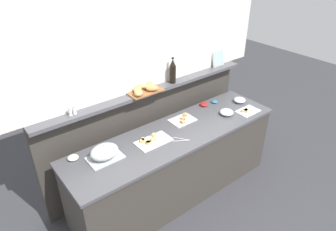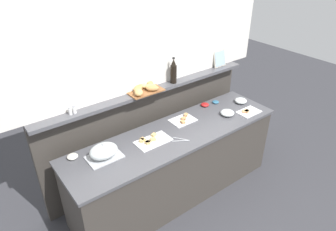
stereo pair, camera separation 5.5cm
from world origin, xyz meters
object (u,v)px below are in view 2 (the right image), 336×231
object	(u,v)px
sandwich_platter_side	(152,141)
glass_bowl_medium	(241,101)
condiment_bowl_dark	(216,102)
pepper_shaker	(74,109)
sandwich_platter_rear	(248,112)
framed_picture	(220,59)
salt_shaker	(70,111)
condiment_bowl_cream	(205,105)
serving_tongs	(181,140)
glass_bowl_large	(227,113)
serving_cloche	(104,152)
wine_bottle_dark	(173,72)
sandwich_platter_front	(183,120)
bread_basket	(145,88)
condiment_bowl_red	(72,156)

from	to	relation	value
sandwich_platter_side	glass_bowl_medium	xyz separation A→B (m)	(1.43, 0.02, 0.02)
condiment_bowl_dark	pepper_shaker	xyz separation A→B (m)	(-1.78, 0.21, 0.40)
sandwich_platter_rear	condiment_bowl_dark	distance (m)	0.45
condiment_bowl_dark	pepper_shaker	distance (m)	1.84
glass_bowl_medium	framed_picture	xyz separation A→B (m)	(0.01, 0.44, 0.45)
salt_shaker	framed_picture	size ratio (longest dim) A/B	0.40
condiment_bowl_cream	serving_tongs	world-z (taller)	condiment_bowl_cream
glass_bowl_large	pepper_shaker	xyz separation A→B (m)	(-1.67, 0.52, 0.38)
glass_bowl_medium	serving_cloche	bearing A→B (deg)	178.93
glass_bowl_medium	serving_tongs	world-z (taller)	glass_bowl_medium
serving_cloche	wine_bottle_dark	xyz separation A→B (m)	(1.14, 0.36, 0.44)
sandwich_platter_rear	serving_cloche	bearing A→B (deg)	171.78
sandwich_platter_front	condiment_bowl_dark	distance (m)	0.63
sandwich_platter_rear	condiment_bowl_cream	world-z (taller)	condiment_bowl_cream
wine_bottle_dark	bread_basket	size ratio (longest dim) A/B	0.79
glass_bowl_large	wine_bottle_dark	xyz separation A→B (m)	(-0.44, 0.51, 0.48)
framed_picture	pepper_shaker	bearing A→B (deg)	-178.93
sandwich_platter_rear	condiment_bowl_cream	bearing A→B (deg)	124.83
glass_bowl_medium	salt_shaker	world-z (taller)	salt_shaker
glass_bowl_medium	serving_tongs	distance (m)	1.18
serving_cloche	pepper_shaker	world-z (taller)	pepper_shaker
sandwich_platter_front	bread_basket	bearing A→B (deg)	137.80
wine_bottle_dark	framed_picture	bearing A→B (deg)	3.55
serving_cloche	condiment_bowl_red	bearing A→B (deg)	144.31
glass_bowl_large	condiment_bowl_cream	size ratio (longest dim) A/B	1.56
sandwich_platter_side	condiment_bowl_dark	bearing A→B (deg)	10.39
sandwich_platter_rear	condiment_bowl_dark	world-z (taller)	sandwich_platter_rear
glass_bowl_medium	pepper_shaker	distance (m)	2.13
serving_tongs	salt_shaker	xyz separation A→B (m)	(-0.93, 0.60, 0.41)
sandwich_platter_side	serving_tongs	size ratio (longest dim) A/B	2.34
condiment_bowl_red	salt_shaker	world-z (taller)	salt_shaker
serving_tongs	glass_bowl_large	bearing A→B (deg)	5.60
serving_cloche	sandwich_platter_rear	bearing A→B (deg)	-8.22
glass_bowl_medium	wine_bottle_dark	size ratio (longest dim) A/B	0.49
condiment_bowl_dark	serving_tongs	distance (m)	0.98
framed_picture	salt_shaker	bearing A→B (deg)	-178.95
sandwich_platter_side	glass_bowl_large	world-z (taller)	glass_bowl_large
condiment_bowl_dark	pepper_shaker	world-z (taller)	pepper_shaker
serving_cloche	condiment_bowl_dark	xyz separation A→B (m)	(1.69, 0.16, -0.06)
serving_tongs	bread_basket	size ratio (longest dim) A/B	0.41
condiment_bowl_red	bread_basket	xyz separation A→B (m)	(0.99, 0.19, 0.39)
condiment_bowl_dark	framed_picture	xyz separation A→B (m)	(0.27, 0.25, 0.46)
sandwich_platter_rear	condiment_bowl_red	bearing A→B (deg)	167.92
sandwich_platter_front	salt_shaker	size ratio (longest dim) A/B	3.42
salt_shaker	pepper_shaker	size ratio (longest dim) A/B	1.00
sandwich_platter_front	condiment_bowl_cream	xyz separation A→B (m)	(0.45, 0.11, 0.01)
sandwich_platter_rear	salt_shaker	distance (m)	2.11
sandwich_platter_side	serving_cloche	distance (m)	0.53
sandwich_platter_front	serving_tongs	world-z (taller)	sandwich_platter_front
sandwich_platter_rear	condiment_bowl_red	size ratio (longest dim) A/B	2.62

